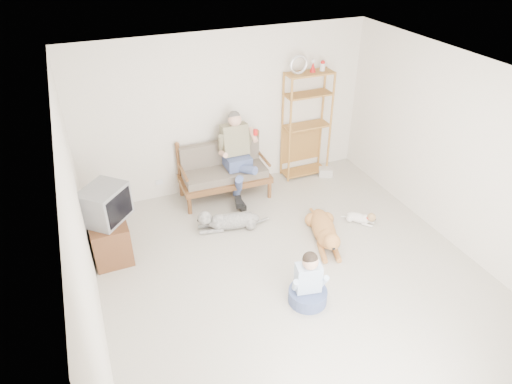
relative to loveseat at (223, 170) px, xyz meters
name	(u,v)px	position (x,y,z in m)	size (l,w,h in m)	color
floor	(297,279)	(0.21, -2.41, -0.49)	(5.50, 5.50, 0.00)	beige
ceiling	(309,84)	(0.21, -2.41, 2.21)	(5.50, 5.50, 0.00)	white
wall_back	(226,113)	(0.21, 0.34, 0.86)	(5.00, 5.00, 0.00)	silver
wall_front	(477,382)	(0.21, -5.16, 0.86)	(5.00, 5.00, 0.00)	silver
wall_left	(83,244)	(-2.29, -2.41, 0.86)	(5.50, 5.50, 0.00)	silver
wall_right	(465,157)	(2.71, -2.41, 0.86)	(5.50, 5.50, 0.00)	silver
loveseat	(223,170)	(0.00, 0.00, 0.00)	(1.52, 0.74, 0.95)	brown
man	(239,163)	(0.20, -0.22, 0.21)	(0.57, 0.82, 1.32)	#4E5B8F
etagere	(306,124)	(1.63, 0.14, 0.51)	(0.86, 0.38, 2.24)	#A27333
book_stack	(326,172)	(1.96, -0.10, -0.41)	(0.24, 0.18, 0.16)	white
tv_stand	(109,235)	(-2.02, -0.87, -0.19)	(0.51, 0.91, 0.60)	brown
crt_tv	(105,204)	(-1.99, -0.92, 0.36)	(0.75, 0.76, 0.50)	slate
wall_outlet	(159,182)	(-1.04, 0.33, -0.19)	(0.12, 0.02, 0.08)	silver
golden_retriever	(325,231)	(0.97, -1.82, -0.32)	(0.61, 1.34, 0.42)	#C77C45
shaggy_dog	(227,221)	(-0.28, -0.96, -0.34)	(1.19, 0.42, 0.35)	silver
terrier	(362,218)	(1.74, -1.64, -0.39)	(0.42, 0.46, 0.22)	white
child	(308,284)	(0.15, -2.82, -0.21)	(0.49, 0.49, 0.78)	#4E5B8F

